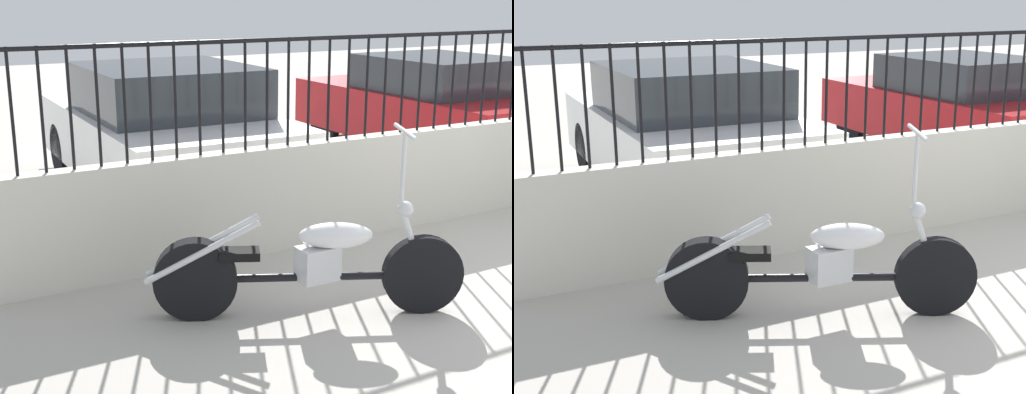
# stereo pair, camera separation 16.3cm
# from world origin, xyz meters

# --- Properties ---
(low_wall) EXTENTS (8.33, 0.18, 0.92)m
(low_wall) POSITION_xyz_m (0.00, 2.21, 0.46)
(low_wall) COLOR beige
(low_wall) RESTS_ON ground_plane
(fence_railing) EXTENTS (8.33, 0.04, 0.90)m
(fence_railing) POSITION_xyz_m (0.00, 2.21, 1.51)
(fence_railing) COLOR black
(fence_railing) RESTS_ON low_wall
(motorcycle_black) EXTENTS (2.06, 1.06, 1.31)m
(motorcycle_black) POSITION_xyz_m (-2.29, 0.98, 0.36)
(motorcycle_black) COLOR black
(motorcycle_black) RESTS_ON ground_plane
(car_white) EXTENTS (1.93, 3.97, 1.42)m
(car_white) POSITION_xyz_m (-1.90, 4.43, 0.71)
(car_white) COLOR black
(car_white) RESTS_ON ground_plane
(car_red) EXTENTS (1.78, 3.96, 1.36)m
(car_red) POSITION_xyz_m (1.98, 4.51, 0.69)
(car_red) COLOR black
(car_red) RESTS_ON ground_plane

